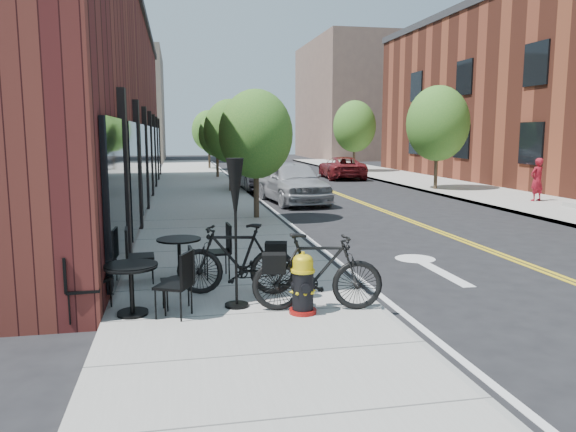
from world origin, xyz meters
TOP-DOWN VIEW (x-y plane):
  - ground at (0.00, 0.00)m, footprint 120.00×120.00m
  - sidewalk_near at (-2.00, 10.00)m, footprint 4.00×70.00m
  - sidewalk_far at (10.00, 10.00)m, footprint 4.00×70.00m
  - building_near at (-6.50, 14.00)m, footprint 5.00×28.00m
  - bg_building_left at (-8.00, 48.00)m, footprint 8.00×14.00m
  - bg_building_right at (16.00, 50.00)m, footprint 10.00×16.00m
  - tree_near_a at (-0.60, 9.00)m, footprint 2.20×2.20m
  - tree_near_b at (-0.60, 17.00)m, footprint 2.30×2.30m
  - tree_near_c at (-0.60, 25.00)m, footprint 2.10×2.10m
  - tree_near_d at (-0.60, 33.00)m, footprint 2.40×2.40m
  - tree_far_b at (8.60, 16.00)m, footprint 2.80×2.80m
  - tree_far_c at (8.60, 28.00)m, footprint 2.80×2.80m
  - fire_hydrant at (-1.23, -0.14)m, footprint 0.39×0.39m
  - bicycle_left at (-2.05, 0.97)m, footprint 1.96×0.93m
  - bicycle_right at (-1.00, -0.05)m, footprint 1.94×0.82m
  - bistro_set_a at (-3.60, 0.25)m, footprint 1.71×0.79m
  - bistro_set_b at (-3.60, 0.33)m, footprint 1.73×1.10m
  - bistro_set_c at (-2.93, 2.06)m, footprint 1.77×0.80m
  - patio_umbrella at (-2.12, 0.35)m, footprint 0.35×0.35m
  - parked_car_a at (1.37, 13.21)m, footprint 2.41×4.94m
  - parked_car_b at (0.80, 18.01)m, footprint 1.88×4.93m
  - parked_car_c at (1.60, 29.47)m, footprint 2.09×5.06m
  - parked_car_far at (6.48, 23.73)m, footprint 2.47×4.74m
  - pedestrian at (10.24, 11.02)m, footprint 0.67×0.52m

SIDE VIEW (x-z plane):
  - ground at x=0.00m, z-range 0.00..0.00m
  - sidewalk_near at x=-2.00m, z-range 0.00..0.12m
  - sidewalk_far at x=10.00m, z-range 0.00..0.12m
  - fire_hydrant at x=-1.23m, z-range 0.10..0.99m
  - bistro_set_a at x=-3.60m, z-range 0.12..1.04m
  - bistro_set_b at x=-3.60m, z-range 0.12..1.05m
  - bistro_set_c at x=-2.93m, z-range 0.12..1.07m
  - parked_car_far at x=6.48m, z-range 0.00..1.28m
  - bicycle_right at x=-1.00m, z-range 0.12..1.25m
  - bicycle_left at x=-2.05m, z-range 0.12..1.26m
  - parked_car_c at x=1.60m, z-range 0.00..1.46m
  - parked_car_b at x=0.80m, z-range 0.00..1.60m
  - parked_car_a at x=1.37m, z-range 0.00..1.62m
  - pedestrian at x=10.24m, z-range 0.12..1.73m
  - patio_umbrella at x=-2.12m, z-range 0.59..2.77m
  - tree_near_c at x=-0.60m, z-range 0.69..4.37m
  - tree_near_a at x=-0.60m, z-range 0.70..4.51m
  - tree_near_b at x=-0.60m, z-range 0.72..4.70m
  - tree_near_d at x=-0.60m, z-range 0.73..4.85m
  - tree_far_b at x=8.60m, z-range 0.75..5.37m
  - tree_far_c at x=8.60m, z-range 0.75..5.37m
  - building_near at x=-6.50m, z-range 0.00..7.00m
  - bg_building_left at x=-8.00m, z-range 0.00..10.00m
  - bg_building_right at x=16.00m, z-range 0.00..12.00m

